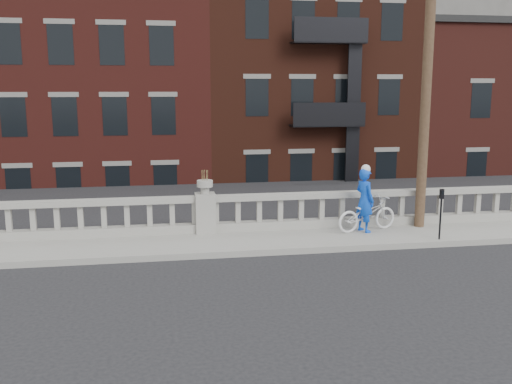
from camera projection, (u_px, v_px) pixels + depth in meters
ground at (221, 285)px, 12.14m from camera, size 120.00×120.00×0.00m
sidewalk at (209, 244)px, 15.04m from camera, size 32.00×2.20×0.15m
balustrade at (205, 215)px, 15.85m from camera, size 28.00×0.34×1.03m
planter_pedestal at (205, 208)px, 15.82m from camera, size 0.55×0.55×1.76m
lower_level at (189, 113)px, 34.10m from camera, size 80.00×44.00×20.80m
utility_pole at (429, 47)px, 15.70m from camera, size 1.60×0.28×10.00m
parking_meter_c at (441, 208)px, 15.04m from camera, size 0.10×0.09×1.36m
bicycle at (367, 214)px, 16.02m from camera, size 1.96×1.09×0.98m
cyclist at (365, 200)px, 15.87m from camera, size 0.63×0.76×1.79m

